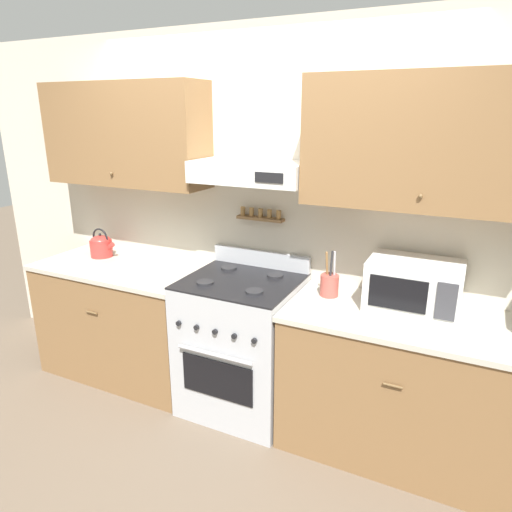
{
  "coord_description": "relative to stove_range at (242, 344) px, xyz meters",
  "views": [
    {
      "loc": [
        1.31,
        -2.14,
        2.0
      ],
      "look_at": [
        0.14,
        0.28,
        1.15
      ],
      "focal_mm": 32.0,
      "sensor_mm": 36.0,
      "label": 1
    }
  ],
  "objects": [
    {
      "name": "wall_back",
      "position": [
        0.02,
        0.3,
        1.01
      ],
      "size": [
        5.2,
        0.46,
        2.55
      ],
      "color": "beige",
      "rests_on": "ground_plane"
    },
    {
      "name": "microwave",
      "position": [
        1.06,
        0.13,
        0.56
      ],
      "size": [
        0.52,
        0.35,
        0.29
      ],
      "color": "white",
      "rests_on": "counter_right"
    },
    {
      "name": "counter_left",
      "position": [
        -1.02,
        0.01,
        -0.03
      ],
      "size": [
        1.3,
        0.69,
        0.9
      ],
      "color": "brown",
      "rests_on": "ground_plane"
    },
    {
      "name": "counter_right",
      "position": [
        1.06,
        0.01,
        -0.03
      ],
      "size": [
        1.37,
        0.69,
        0.9
      ],
      "color": "brown",
      "rests_on": "ground_plane"
    },
    {
      "name": "stove_range",
      "position": [
        0.0,
        0.0,
        0.0
      ],
      "size": [
        0.74,
        0.7,
        1.06
      ],
      "color": "#ADAFB5",
      "rests_on": "ground_plane"
    },
    {
      "name": "tea_kettle",
      "position": [
        -1.31,
        0.11,
        0.51
      ],
      "size": [
        0.22,
        0.17,
        0.23
      ],
      "color": "red",
      "rests_on": "counter_left"
    },
    {
      "name": "ground_plane",
      "position": [
        -0.0,
        -0.34,
        -0.48
      ],
      "size": [
        16.0,
        16.0,
        0.0
      ],
      "primitive_type": "plane",
      "color": "brown"
    },
    {
      "name": "utensil_crock",
      "position": [
        0.56,
        0.11,
        0.49
      ],
      "size": [
        0.12,
        0.12,
        0.29
      ],
      "color": "#B24C42",
      "rests_on": "counter_right"
    }
  ]
}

